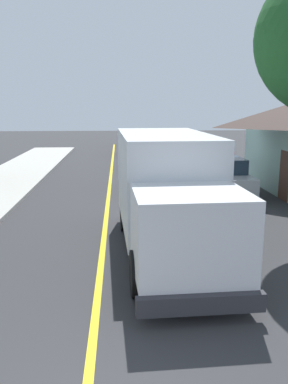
{
  "coord_description": "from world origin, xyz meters",
  "views": [
    {
      "loc": [
        0.5,
        -2.92,
        3.98
      ],
      "look_at": [
        1.23,
        8.81,
        1.4
      ],
      "focal_mm": 37.29,
      "sensor_mm": 36.0,
      "label": 1
    }
  ],
  "objects_px": {
    "box_truck": "(168,189)",
    "stop_sign": "(224,164)",
    "parked_van_across": "(224,177)",
    "parked_car_mid": "(150,157)",
    "parked_car_far": "(134,145)",
    "parked_car_furthest": "(133,138)",
    "parked_car_near": "(154,175)"
  },
  "relations": [
    {
      "from": "parked_van_across",
      "to": "stop_sign",
      "type": "bearing_deg",
      "value": -105.2
    },
    {
      "from": "parked_van_across",
      "to": "stop_sign",
      "type": "relative_size",
      "value": 1.66
    },
    {
      "from": "parked_car_mid",
      "to": "parked_van_across",
      "type": "distance_m",
      "value": 7.9
    },
    {
      "from": "parked_car_far",
      "to": "parked_car_furthest",
      "type": "xyz_separation_m",
      "value": [
        0.17,
        6.94,
        0.0
      ]
    },
    {
      "from": "parked_van_across",
      "to": "parked_car_furthest",
      "type": "bearing_deg",
      "value": 98.75
    },
    {
      "from": "parked_car_furthest",
      "to": "stop_sign",
      "type": "distance_m",
      "value": 25.11
    },
    {
      "from": "parked_car_near",
      "to": "parked_car_far",
      "type": "height_order",
      "value": "same"
    },
    {
      "from": "box_truck",
      "to": "parked_car_mid",
      "type": "relative_size",
      "value": 1.65
    },
    {
      "from": "box_truck",
      "to": "parked_van_across",
      "type": "xyz_separation_m",
      "value": [
        3.4,
        7.02,
        -0.97
      ]
    },
    {
      "from": "parked_car_mid",
      "to": "parked_car_furthest",
      "type": "xyz_separation_m",
      "value": [
        -0.61,
        14.43,
        0.0
      ]
    },
    {
      "from": "parked_car_furthest",
      "to": "parked_van_across",
      "type": "xyz_separation_m",
      "value": [
        3.36,
        -21.83,
        0.0
      ]
    },
    {
      "from": "box_truck",
      "to": "stop_sign",
      "type": "xyz_separation_m",
      "value": [
        2.55,
        3.89,
        0.09
      ]
    },
    {
      "from": "parked_car_mid",
      "to": "stop_sign",
      "type": "relative_size",
      "value": 1.67
    },
    {
      "from": "parked_car_mid",
      "to": "parked_van_across",
      "type": "relative_size",
      "value": 1.0
    },
    {
      "from": "parked_car_far",
      "to": "stop_sign",
      "type": "xyz_separation_m",
      "value": [
        2.68,
        -18.02,
        1.06
      ]
    },
    {
      "from": "stop_sign",
      "to": "parked_car_near",
      "type": "bearing_deg",
      "value": 120.68
    },
    {
      "from": "box_truck",
      "to": "stop_sign",
      "type": "height_order",
      "value": "box_truck"
    },
    {
      "from": "parked_car_near",
      "to": "parked_car_furthest",
      "type": "distance_m",
      "value": 21.19
    },
    {
      "from": "parked_car_near",
      "to": "stop_sign",
      "type": "xyz_separation_m",
      "value": [
        2.24,
        -3.78,
        1.06
      ]
    },
    {
      "from": "box_truck",
      "to": "parked_car_near",
      "type": "height_order",
      "value": "box_truck"
    },
    {
      "from": "box_truck",
      "to": "parked_car_mid",
      "type": "bearing_deg",
      "value": 87.4
    },
    {
      "from": "box_truck",
      "to": "parked_car_far",
      "type": "bearing_deg",
      "value": 90.34
    },
    {
      "from": "parked_car_furthest",
      "to": "parked_van_across",
      "type": "distance_m",
      "value": 22.09
    },
    {
      "from": "parked_car_far",
      "to": "stop_sign",
      "type": "bearing_deg",
      "value": -81.53
    },
    {
      "from": "parked_van_across",
      "to": "box_truck",
      "type": "bearing_deg",
      "value": -115.87
    },
    {
      "from": "stop_sign",
      "to": "parked_car_mid",
      "type": "bearing_deg",
      "value": 100.22
    },
    {
      "from": "parked_car_far",
      "to": "stop_sign",
      "type": "relative_size",
      "value": 1.66
    },
    {
      "from": "box_truck",
      "to": "parked_car_far",
      "type": "distance_m",
      "value": 21.93
    },
    {
      "from": "parked_car_far",
      "to": "parked_van_across",
      "type": "xyz_separation_m",
      "value": [
        3.53,
        -14.89,
        0.0
      ]
    },
    {
      "from": "parked_car_furthest",
      "to": "stop_sign",
      "type": "relative_size",
      "value": 1.69
    },
    {
      "from": "box_truck",
      "to": "parked_car_far",
      "type": "relative_size",
      "value": 1.65
    },
    {
      "from": "parked_car_near",
      "to": "stop_sign",
      "type": "distance_m",
      "value": 4.52
    }
  ]
}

